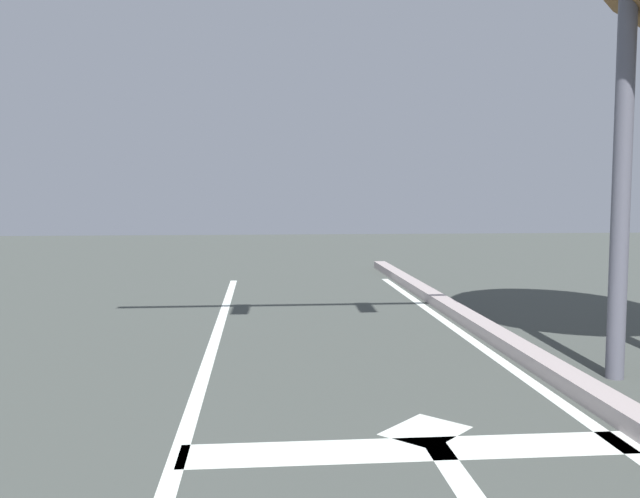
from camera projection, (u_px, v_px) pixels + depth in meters
name	position (u px, v px, depth m)	size (l,w,h in m)	color
stop_bar	(415.00, 449.00, 4.37)	(3.04, 0.40, 0.01)	silver
lane_arrow_stem	(461.00, 483.00, 3.86)	(0.16, 1.40, 0.01)	silver
lane_arrow_head	(426.00, 431.00, 4.71)	(0.56, 0.44, 0.01)	silver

